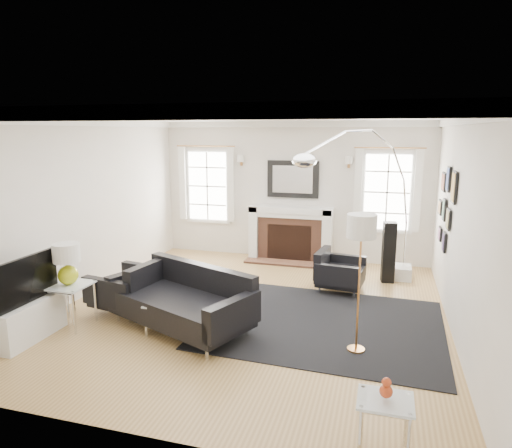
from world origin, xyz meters
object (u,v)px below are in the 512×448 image
(coffee_table, at_px, (190,300))
(gourd_lamp, at_px, (67,261))
(armchair_left, at_px, (130,288))
(arc_floor_lamp, at_px, (359,201))
(armchair_right, at_px, (338,272))
(fireplace, at_px, (290,234))
(sofa, at_px, (184,301))

(coffee_table, bearing_deg, gourd_lamp, -165.70)
(armchair_left, height_order, arc_floor_lamp, arc_floor_lamp)
(armchair_left, xyz_separation_m, armchair_right, (2.82, 1.77, -0.04))
(fireplace, bearing_deg, armchair_right, -53.96)
(sofa, relative_size, gourd_lamp, 3.96)
(armchair_right, bearing_deg, fireplace, 126.04)
(fireplace, bearing_deg, coffee_table, -99.96)
(armchair_right, bearing_deg, armchair_left, -147.90)
(fireplace, height_order, armchair_right, fireplace)
(armchair_left, bearing_deg, coffee_table, -14.62)
(sofa, bearing_deg, gourd_lamp, -165.38)
(fireplace, distance_m, armchair_right, 1.93)
(sofa, relative_size, armchair_left, 2.12)
(fireplace, xyz_separation_m, coffee_table, (-0.63, -3.59, -0.16))
(arc_floor_lamp, bearing_deg, armchair_left, -147.02)
(coffee_table, bearing_deg, sofa, -171.81)
(armchair_right, distance_m, gourd_lamp, 4.17)
(sofa, bearing_deg, coffee_table, 8.19)
(fireplace, height_order, coffee_table, fireplace)
(armchair_left, bearing_deg, fireplace, 62.93)
(arc_floor_lamp, bearing_deg, sofa, -132.60)
(armchair_left, relative_size, coffee_table, 1.14)
(fireplace, distance_m, sofa, 3.67)
(coffee_table, bearing_deg, armchair_left, 165.38)
(sofa, relative_size, arc_floor_lamp, 0.82)
(coffee_table, bearing_deg, fireplace, 80.04)
(armchair_left, bearing_deg, armchair_right, 32.10)
(gourd_lamp, bearing_deg, armchair_right, 36.33)
(armchair_right, height_order, gourd_lamp, gourd_lamp)
(fireplace, xyz_separation_m, gourd_lamp, (-2.20, -3.99, 0.37))
(arc_floor_lamp, bearing_deg, coffee_table, -131.65)
(coffee_table, relative_size, gourd_lamp, 1.64)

